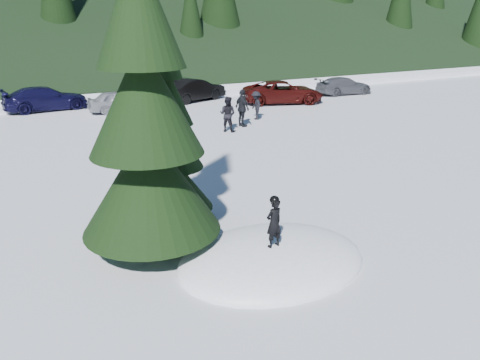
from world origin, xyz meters
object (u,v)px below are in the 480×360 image
spruce_tall (145,113)px  car_7 (344,86)px  adult_2 (256,105)px  car_3 (46,99)px  child_skier (274,223)px  car_6 (283,92)px  car_4 (120,101)px  spruce_short (169,147)px  adult_0 (228,114)px  adult_1 (242,108)px  car_5 (194,90)px

spruce_tall → car_7: size_ratio=2.02×
adult_2 → car_3: 12.81m
child_skier → car_3: (-2.10, 22.33, -0.33)m
car_3 → car_6: bearing=-114.6°
car_3 → car_4: bearing=-129.9°
child_skier → car_3: 22.43m
child_skier → car_3: bearing=-93.0°
car_3 → car_4: size_ratio=1.31×
spruce_short → car_6: (12.95, 14.34, -1.38)m
spruce_tall → adult_2: size_ratio=5.60×
adult_0 → adult_1: (1.14, 0.61, 0.09)m
car_4 → car_6: 10.31m
adult_0 → adult_1: 1.30m
spruce_tall → adult_0: bearing=55.1°
car_5 → car_7: size_ratio=1.07×
adult_1 → car_7: 13.03m
adult_1 → car_5: adult_1 is taller
car_5 → car_7: (10.72, -2.47, -0.13)m
child_skier → car_6: size_ratio=0.22×
car_4 → adult_0: bearing=-154.0°
car_6 → car_7: size_ratio=1.22×
spruce_tall → car_3: spruce_tall is taller
child_skier → car_3: size_ratio=0.23×
adult_0 → adult_1: bearing=-101.8°
adult_0 → car_3: 12.36m
spruce_short → adult_0: (6.15, 8.86, -1.25)m
adult_1 → car_7: adult_1 is taller
adult_0 → car_6: (6.80, 5.48, -0.13)m
adult_0 → spruce_tall: bearing=105.1°
car_4 → adult_1: bearing=-145.0°
adult_0 → adult_2: bearing=-95.3°
spruce_short → adult_1: (7.29, 9.48, -1.16)m
spruce_short → car_5: size_ratio=1.18×
adult_1 → car_3: adult_1 is taller
spruce_short → adult_1: bearing=52.4°
spruce_short → adult_2: bearing=50.5°
car_6 → car_5: bearing=72.9°
child_skier → adult_0: adult_0 is taller
spruce_tall → car_5: 21.49m
adult_2 → car_6: 5.50m
child_skier → spruce_tall: bearing=-51.3°
adult_1 → car_6: bearing=-54.8°
car_3 → car_7: car_3 is taller
spruce_tall → adult_1: size_ratio=4.55×
child_skier → adult_0: (5.03, 12.23, -0.19)m
car_4 → car_5: bearing=-72.3°
spruce_short → car_4: bearing=80.1°
car_5 → car_3: bearing=62.9°
spruce_short → car_4: (2.86, 16.41, -1.47)m
adult_0 → car_6: size_ratio=0.33×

